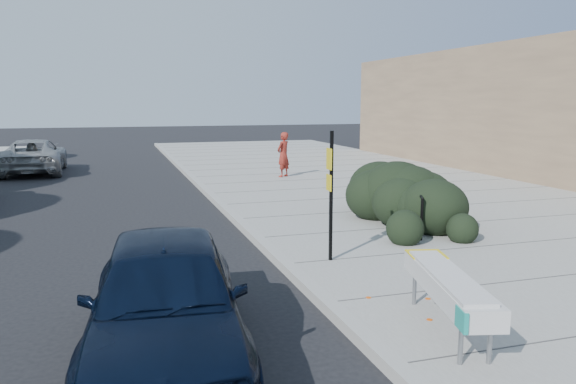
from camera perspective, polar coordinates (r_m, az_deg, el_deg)
The scene contains 10 objects.
ground at distance 9.97m, azimuth -0.01°, elevation -8.13°, with size 120.00×120.00×0.00m, color black.
sidewalk_near at distance 16.68m, azimuth 13.33°, elevation -1.05°, with size 11.20×50.00×0.15m, color gray.
curb_near at distance 14.66m, azimuth -5.87°, elevation -2.20°, with size 0.22×50.00×0.17m, color #9E9E99.
bench at distance 7.27m, azimuth 15.98°, elevation -9.16°, with size 1.09×2.44×0.72m.
bike_rack at distance 12.03m, azimuth 13.29°, elevation -1.96°, with size 0.29×0.57×0.90m.
sign_post at distance 9.90m, azimuth 4.32°, elevation 0.49°, with size 0.09×0.27×2.32m.
hedge at distance 13.43m, azimuth 11.68°, elevation 0.40°, with size 2.16×4.32×1.62m, color black.
sedan_navy at distance 6.69m, azimuth -12.31°, elevation -10.46°, with size 1.76×4.36×1.49m, color black.
suv_silver at distance 25.74m, azimuth -24.42°, elevation 3.34°, with size 2.35×5.10×1.42m, color gray.
pedestrian at distance 21.13m, azimuth -0.49°, elevation 3.83°, with size 0.61×0.40×1.68m, color maroon.
Camera 1 is at (-2.85, -9.08, 2.97)m, focal length 35.00 mm.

